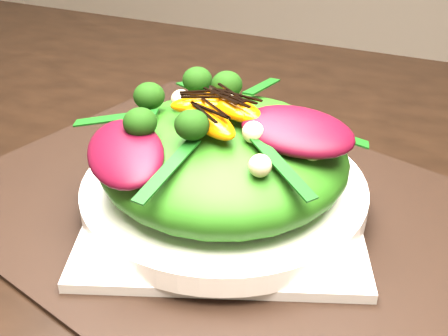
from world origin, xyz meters
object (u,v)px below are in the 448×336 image
at_px(lettuce_mound, 224,158).
at_px(orange_segment, 231,107).
at_px(plate_base, 224,203).
at_px(dining_table, 244,213).
at_px(salad_bowl, 224,191).
at_px(placemat, 224,209).

bearing_deg(lettuce_mound, orange_segment, 79.89).
bearing_deg(plate_base, dining_table, 74.93).
bearing_deg(orange_segment, salad_bowl, -100.11).
xyz_separation_m(dining_table, placemat, (-0.01, -0.03, 0.02)).
height_order(placemat, orange_segment, orange_segment).
bearing_deg(orange_segment, plate_base, -100.11).
height_order(plate_base, salad_bowl, salad_bowl).
bearing_deg(placemat, lettuce_mound, -26.57).
distance_m(plate_base, salad_bowl, 0.01).
distance_m(dining_table, salad_bowl, 0.05).
height_order(placemat, plate_base, plate_base).
bearing_deg(orange_segment, lettuce_mound, -100.11).
bearing_deg(dining_table, orange_segment, -107.48).
xyz_separation_m(plate_base, lettuce_mound, (0.00, 0.00, 0.05)).
height_order(plate_base, lettuce_mound, lettuce_mound).
height_order(lettuce_mound, orange_segment, orange_segment).
height_order(plate_base, orange_segment, orange_segment).
xyz_separation_m(salad_bowl, lettuce_mound, (0.00, 0.00, 0.04)).
height_order(placemat, salad_bowl, salad_bowl).
distance_m(dining_table, lettuce_mound, 0.08).
distance_m(dining_table, plate_base, 0.04).
xyz_separation_m(placemat, salad_bowl, (0.00, -0.00, 0.02)).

